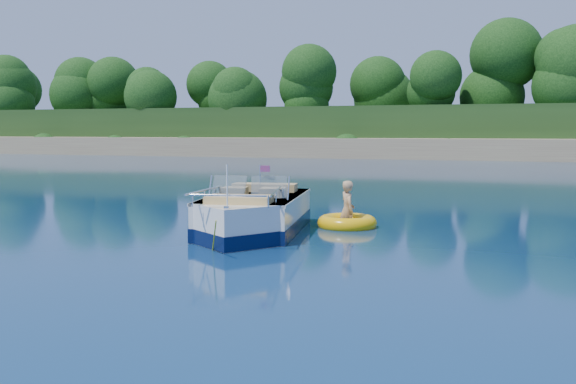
# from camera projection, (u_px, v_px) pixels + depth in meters

# --- Properties ---
(ground) EXTENTS (160.00, 160.00, 0.00)m
(ground) POSITION_uv_depth(u_px,v_px,m) (319.00, 239.00, 12.54)
(ground) COLOR #0A1E4C
(ground) RESTS_ON ground
(shoreline) EXTENTS (170.00, 59.00, 6.00)m
(shoreline) POSITION_uv_depth(u_px,v_px,m) (474.00, 140.00, 72.57)
(shoreline) COLOR #907253
(shoreline) RESTS_ON ground
(treeline) EXTENTS (150.00, 7.12, 8.19)m
(treeline) POSITION_uv_depth(u_px,v_px,m) (462.00, 86.00, 50.66)
(treeline) COLOR #302110
(treeline) RESTS_ON ground
(motorboat) EXTENTS (2.38, 5.16, 1.73)m
(motorboat) POSITION_uv_depth(u_px,v_px,m) (252.00, 217.00, 13.13)
(motorboat) COLOR white
(motorboat) RESTS_ON ground
(tow_tube) EXTENTS (1.45, 1.45, 0.34)m
(tow_tube) POSITION_uv_depth(u_px,v_px,m) (347.00, 223.00, 14.04)
(tow_tube) COLOR #FFB908
(tow_tube) RESTS_ON ground
(boy) EXTENTS (0.67, 0.78, 1.43)m
(boy) POSITION_uv_depth(u_px,v_px,m) (347.00, 226.00, 14.14)
(boy) COLOR tan
(boy) RESTS_ON ground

